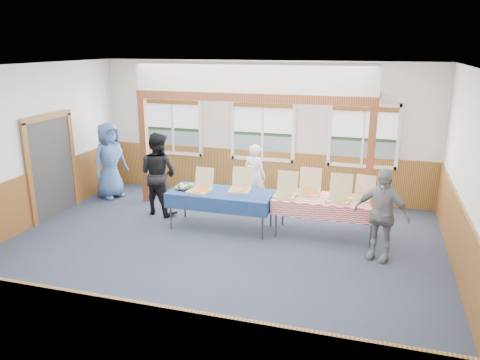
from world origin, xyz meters
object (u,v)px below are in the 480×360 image
(woman_white, at_px, (255,176))
(person_grey, at_px, (381,214))
(man_blue, at_px, (110,161))
(woman_black, at_px, (158,174))
(table_right, at_px, (325,201))
(table_left, at_px, (221,194))

(woman_white, distance_m, person_grey, 3.30)
(woman_white, xyz_separation_m, man_blue, (-3.50, -0.23, 0.17))
(woman_white, bearing_deg, man_blue, 21.10)
(woman_white, distance_m, woman_black, 2.11)
(woman_white, relative_size, woman_black, 0.82)
(woman_white, height_order, man_blue, man_blue)
(table_right, relative_size, man_blue, 1.11)
(man_blue, relative_size, person_grey, 1.12)
(table_right, bearing_deg, table_left, 178.50)
(woman_white, bearing_deg, table_right, 162.86)
(woman_white, xyz_separation_m, person_grey, (2.70, -1.91, 0.07))
(table_right, bearing_deg, person_grey, -43.35)
(table_left, xyz_separation_m, person_grey, (3.03, -0.57, 0.10))
(table_left, height_order, man_blue, man_blue)
(table_left, distance_m, person_grey, 3.09)
(table_right, height_order, man_blue, man_blue)
(woman_white, bearing_deg, woman_black, 43.07)
(table_left, height_order, woman_white, woman_white)
(man_blue, bearing_deg, table_right, -76.87)
(man_blue, bearing_deg, person_grey, -81.89)
(woman_black, height_order, man_blue, man_blue)
(table_left, bearing_deg, table_right, -11.24)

